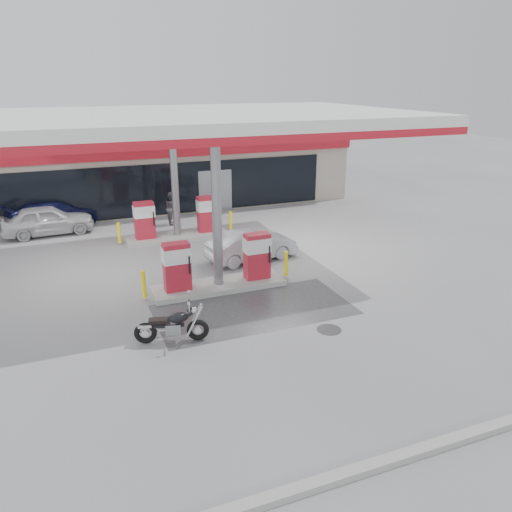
{
  "coord_description": "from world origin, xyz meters",
  "views": [
    {
      "loc": [
        -4.61,
        -12.94,
        6.75
      ],
      "look_at": [
        1.13,
        1.43,
        1.2
      ],
      "focal_mm": 35.0,
      "sensor_mm": 36.0,
      "label": 1
    }
  ],
  "objects_px": {
    "parked_motorcycle": "(173,326)",
    "attendant": "(172,208)",
    "hatchback_silver": "(252,245)",
    "parked_car_left": "(55,213)",
    "pump_island_far": "(177,223)",
    "parked_car_right": "(229,192)",
    "pump_island_near": "(218,269)",
    "sedan_white": "(47,220)"
  },
  "relations": [
    {
      "from": "parked_car_right",
      "to": "hatchback_silver",
      "type": "bearing_deg",
      "value": 163.64
    },
    {
      "from": "sedan_white",
      "to": "attendant",
      "type": "height_order",
      "value": "attendant"
    },
    {
      "from": "parked_motorcycle",
      "to": "hatchback_silver",
      "type": "xyz_separation_m",
      "value": [
        4.3,
        5.21,
        0.13
      ]
    },
    {
      "from": "parked_motorcycle",
      "to": "parked_car_left",
      "type": "height_order",
      "value": "parked_car_left"
    },
    {
      "from": "pump_island_far",
      "to": "hatchback_silver",
      "type": "bearing_deg",
      "value": -61.59
    },
    {
      "from": "pump_island_near",
      "to": "pump_island_far",
      "type": "height_order",
      "value": "same"
    },
    {
      "from": "attendant",
      "to": "parked_car_left",
      "type": "height_order",
      "value": "attendant"
    },
    {
      "from": "parked_car_left",
      "to": "parked_car_right",
      "type": "relative_size",
      "value": 1.23
    },
    {
      "from": "pump_island_far",
      "to": "parked_motorcycle",
      "type": "height_order",
      "value": "pump_island_far"
    },
    {
      "from": "parked_motorcycle",
      "to": "parked_car_left",
      "type": "distance_m",
      "value": 13.29
    },
    {
      "from": "parked_car_left",
      "to": "parked_car_right",
      "type": "bearing_deg",
      "value": -102.25
    },
    {
      "from": "parked_motorcycle",
      "to": "parked_car_right",
      "type": "distance_m",
      "value": 16.45
    },
    {
      "from": "pump_island_near",
      "to": "attendant",
      "type": "distance_m",
      "value": 8.43
    },
    {
      "from": "pump_island_far",
      "to": "parked_car_left",
      "type": "xyz_separation_m",
      "value": [
        -4.97,
        4.0,
        -0.06
      ]
    },
    {
      "from": "parked_motorcycle",
      "to": "parked_car_left",
      "type": "relative_size",
      "value": 0.44
    },
    {
      "from": "pump_island_far",
      "to": "parked_car_right",
      "type": "relative_size",
      "value": 1.42
    },
    {
      "from": "pump_island_far",
      "to": "parked_motorcycle",
      "type": "relative_size",
      "value": 2.6
    },
    {
      "from": "attendant",
      "to": "parked_car_left",
      "type": "xyz_separation_m",
      "value": [
        -5.3,
        1.58,
        -0.14
      ]
    },
    {
      "from": "hatchback_silver",
      "to": "sedan_white",
      "type": "bearing_deg",
      "value": 40.13
    },
    {
      "from": "sedan_white",
      "to": "pump_island_far",
      "type": "bearing_deg",
      "value": -121.33
    },
    {
      "from": "parked_motorcycle",
      "to": "attendant",
      "type": "relative_size",
      "value": 1.25
    },
    {
      "from": "hatchback_silver",
      "to": "parked_car_left",
      "type": "relative_size",
      "value": 0.8
    },
    {
      "from": "sedan_white",
      "to": "pump_island_near",
      "type": "bearing_deg",
      "value": -152.6
    },
    {
      "from": "hatchback_silver",
      "to": "parked_car_right",
      "type": "distance_m",
      "value": 10.1
    },
    {
      "from": "sedan_white",
      "to": "parked_car_left",
      "type": "relative_size",
      "value": 0.89
    },
    {
      "from": "sedan_white",
      "to": "parked_car_right",
      "type": "distance_m",
      "value": 10.32
    },
    {
      "from": "pump_island_far",
      "to": "attendant",
      "type": "xyz_separation_m",
      "value": [
        0.33,
        2.42,
        0.08
      ]
    },
    {
      "from": "pump_island_far",
      "to": "parked_motorcycle",
      "type": "bearing_deg",
      "value": -104.01
    },
    {
      "from": "pump_island_far",
      "to": "sedan_white",
      "type": "height_order",
      "value": "pump_island_far"
    },
    {
      "from": "pump_island_near",
      "to": "sedan_white",
      "type": "distance_m",
      "value": 10.25
    },
    {
      "from": "pump_island_far",
      "to": "parked_car_left",
      "type": "bearing_deg",
      "value": 141.15
    },
    {
      "from": "parked_motorcycle",
      "to": "hatchback_silver",
      "type": "height_order",
      "value": "hatchback_silver"
    },
    {
      "from": "parked_motorcycle",
      "to": "hatchback_silver",
      "type": "relative_size",
      "value": 0.55
    },
    {
      "from": "pump_island_near",
      "to": "hatchback_silver",
      "type": "bearing_deg",
      "value": 46.95
    },
    {
      "from": "pump_island_far",
      "to": "sedan_white",
      "type": "distance_m",
      "value": 5.98
    },
    {
      "from": "parked_motorcycle",
      "to": "attendant",
      "type": "bearing_deg",
      "value": 91.57
    },
    {
      "from": "attendant",
      "to": "pump_island_far",
      "type": "bearing_deg",
      "value": 176.66
    },
    {
      "from": "pump_island_near",
      "to": "pump_island_far",
      "type": "xyz_separation_m",
      "value": [
        0.0,
        6.0,
        0.0
      ]
    },
    {
      "from": "sedan_white",
      "to": "parked_car_left",
      "type": "height_order",
      "value": "sedan_white"
    },
    {
      "from": "attendant",
      "to": "pump_island_near",
      "type": "bearing_deg",
      "value": -177.78
    },
    {
      "from": "hatchback_silver",
      "to": "parked_car_left",
      "type": "xyz_separation_m",
      "value": [
        -7.02,
        7.8,
        0.06
      ]
    },
    {
      "from": "hatchback_silver",
      "to": "pump_island_near",
      "type": "bearing_deg",
      "value": 128.84
    }
  ]
}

